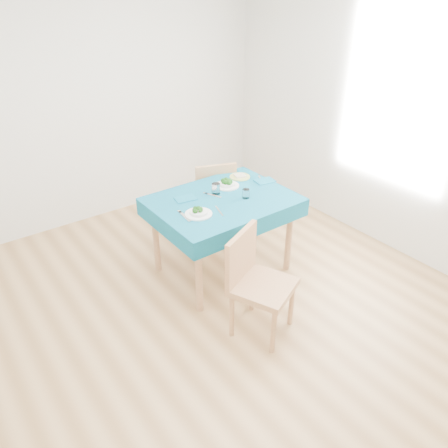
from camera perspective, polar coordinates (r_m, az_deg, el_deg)
room_shell at (r=3.06m, az=0.00°, el=8.12°), size 4.02×4.52×2.73m
table at (r=4.04m, az=-0.18°, el=-1.50°), size 1.22×0.93×0.76m
chair_near at (r=3.28m, az=5.25°, el=-6.63°), size 0.58×0.60×1.07m
chair_far at (r=4.62m, az=-1.61°, el=4.76°), size 0.55×0.57×1.04m
bowl_near at (r=3.58m, az=-3.35°, el=1.72°), size 0.23×0.23×0.07m
bowl_far at (r=4.07m, az=0.38°, el=5.40°), size 0.23×0.23×0.07m
fork_near at (r=3.58m, az=-5.16°, el=1.01°), size 0.05×0.20×0.00m
knife_near at (r=3.65m, az=-0.64°, el=1.74°), size 0.07×0.18×0.00m
fork_far at (r=3.91m, az=-1.45°, el=3.77°), size 0.09×0.17×0.00m
knife_far at (r=4.23m, az=4.87°, el=5.74°), size 0.12×0.20×0.00m
napkin_near at (r=3.86m, az=-5.07°, el=3.32°), size 0.20×0.16×0.01m
napkin_far at (r=4.20m, az=5.35°, el=5.63°), size 0.20×0.15×0.01m
tumbler_center at (r=3.93m, az=-1.07°, el=4.64°), size 0.08×0.08×0.10m
tumbler_side at (r=3.85m, az=2.87°, el=3.98°), size 0.07×0.07×0.08m
side_plate at (r=4.28m, az=2.09°, el=6.19°), size 0.20×0.20×0.01m
bread_slice at (r=4.27m, az=2.10°, el=6.34°), size 0.12×0.12×0.01m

